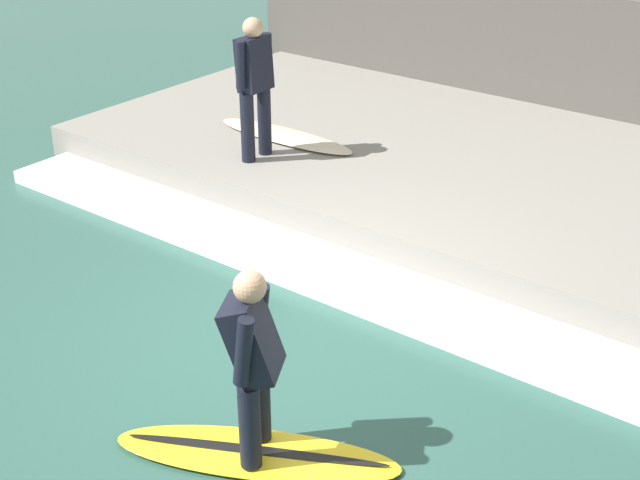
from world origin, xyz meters
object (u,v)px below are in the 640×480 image
(surfboard_riding, at_px, (257,454))
(surfer_riding, at_px, (253,356))
(surfboard_waiting_near, at_px, (285,136))
(surfer_waiting_near, at_px, (255,81))

(surfboard_riding, bearing_deg, surfer_riding, 0.00)
(surfboard_waiting_near, bearing_deg, surfer_waiting_near, -168.41)
(surfboard_riding, height_order, surfer_riding, surfer_riding)
(surfboard_riding, distance_m, surfer_waiting_near, 4.70)
(surfer_riding, height_order, surfer_waiting_near, surfer_waiting_near)
(surfboard_riding, relative_size, surfer_riding, 1.45)
(surfboard_waiting_near, bearing_deg, surfer_riding, -142.95)
(surfboard_riding, distance_m, surfer_riding, 0.80)
(surfboard_riding, height_order, surfboard_waiting_near, surfboard_waiting_near)
(surfer_waiting_near, height_order, surfboard_waiting_near, surfer_waiting_near)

